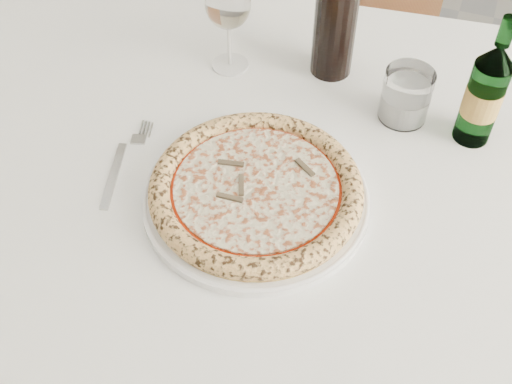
% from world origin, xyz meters
% --- Properties ---
extents(floor, '(5.00, 6.00, 0.02)m').
position_xyz_m(floor, '(0.00, 0.00, -0.01)').
color(floor, slate).
rests_on(floor, ground).
extents(dining_table, '(1.64, 1.07, 0.76)m').
position_xyz_m(dining_table, '(0.21, 0.10, 0.67)').
color(dining_table, brown).
rests_on(dining_table, floor).
extents(chair_far, '(0.50, 0.50, 0.93)m').
position_xyz_m(chair_far, '(0.17, 0.88, 0.53)').
color(chair_far, brown).
rests_on(chair_far, floor).
extents(plate, '(0.34, 0.34, 0.02)m').
position_xyz_m(plate, '(0.21, -0.00, 0.76)').
color(plate, white).
rests_on(plate, dining_table).
extents(pizza, '(0.32, 0.32, 0.03)m').
position_xyz_m(pizza, '(0.21, -0.00, 0.78)').
color(pizza, '#F1C560').
rests_on(pizza, plate).
extents(fork, '(0.05, 0.20, 0.00)m').
position_xyz_m(fork, '(-0.02, -0.00, 0.76)').
color(fork, '#A6A6A6').
rests_on(fork, dining_table).
extents(wine_glass, '(0.08, 0.08, 0.18)m').
position_xyz_m(wine_glass, '(0.05, 0.29, 0.88)').
color(wine_glass, silver).
rests_on(wine_glass, dining_table).
extents(tumbler, '(0.08, 0.08, 0.09)m').
position_xyz_m(tumbler, '(0.37, 0.26, 0.80)').
color(tumbler, white).
rests_on(tumbler, dining_table).
extents(beer_bottle, '(0.06, 0.06, 0.23)m').
position_xyz_m(beer_bottle, '(0.49, 0.25, 0.85)').
color(beer_bottle, '#3C7242').
rests_on(beer_bottle, dining_table).
extents(wine_bottle, '(0.07, 0.07, 0.30)m').
position_xyz_m(wine_bottle, '(0.23, 0.34, 0.88)').
color(wine_bottle, black).
rests_on(wine_bottle, dining_table).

